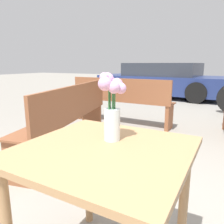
{
  "coord_description": "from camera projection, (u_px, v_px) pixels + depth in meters",
  "views": [
    {
      "loc": [
        0.46,
        -0.82,
        1.1
      ],
      "look_at": [
        -0.01,
        0.1,
        0.87
      ],
      "focal_mm": 35.0,
      "sensor_mm": 36.0,
      "label": 1
    }
  ],
  "objects": [
    {
      "name": "bench_near",
      "position": [
        71.0,
        114.0,
        2.76
      ],
      "size": [
        0.74,
        1.98,
        0.85
      ],
      "color": "brown",
      "rests_on": "ground_plane"
    },
    {
      "name": "table_front",
      "position": [
        105.0,
        171.0,
        1.03
      ],
      "size": [
        0.78,
        0.76,
        0.73
      ],
      "color": "tan",
      "rests_on": "ground_plane"
    },
    {
      "name": "bench_middle",
      "position": [
        120.0,
        99.0,
        3.98
      ],
      "size": [
        1.91,
        0.43,
        0.85
      ],
      "color": "brown",
      "rests_on": "ground_plane"
    },
    {
      "name": "parked_car",
      "position": [
        162.0,
        80.0,
        7.46
      ],
      "size": [
        4.42,
        2.17,
        1.12
      ],
      "color": "navy",
      "rests_on": "ground_plane"
    },
    {
      "name": "flower_vase",
      "position": [
        112.0,
        106.0,
        1.06
      ],
      "size": [
        0.14,
        0.14,
        0.33
      ],
      "color": "silver",
      "rests_on": "table_front"
    }
  ]
}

